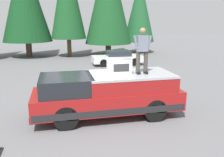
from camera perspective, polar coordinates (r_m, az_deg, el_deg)
ground_plane at (r=9.39m, az=-5.10°, el=-9.04°), size 90.00×90.00×0.00m
pickup_truck at (r=9.18m, az=-1.10°, el=-3.72°), size 2.01×5.54×1.65m
compressor_unit at (r=9.13m, az=1.71°, el=3.02°), size 0.65×0.84×0.56m
person_on_truck_bed at (r=8.99m, az=7.15°, el=6.77°), size 0.29×0.72×1.69m
parked_car_white at (r=19.87m, az=1.30°, el=4.93°), size 1.64×4.10×1.16m
conifer_far_left at (r=27.38m, az=6.50°, el=15.91°), size 3.35×3.35×8.17m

